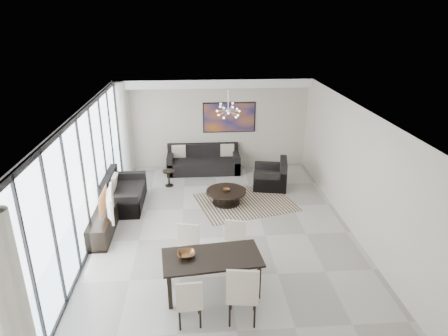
{
  "coord_description": "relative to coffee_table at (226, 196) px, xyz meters",
  "views": [
    {
      "loc": [
        -0.57,
        -7.87,
        4.83
      ],
      "look_at": [
        0.09,
        1.14,
        1.25
      ],
      "focal_mm": 32.0,
      "sensor_mm": 36.0,
      "label": 1
    }
  ],
  "objects": [
    {
      "name": "dining_chair_nw",
      "position": [
        -0.99,
        -2.81,
        0.32
      ],
      "size": [
        0.51,
        0.51,
        0.93
      ],
      "color": "beige",
      "rests_on": "floor"
    },
    {
      "name": "chandelier",
      "position": [
        0.11,
        0.78,
        2.14
      ],
      "size": [
        0.66,
        0.66,
        0.71
      ],
      "color": "silver",
      "rests_on": "room_shell"
    },
    {
      "name": "dining_chair_sw",
      "position": [
        -0.94,
        -4.42,
        0.31
      ],
      "size": [
        0.45,
        0.45,
        0.92
      ],
      "color": "beige",
      "rests_on": "floor"
    },
    {
      "name": "painting",
      "position": [
        0.31,
        2.75,
        1.44
      ],
      "size": [
        1.68,
        0.04,
        0.98
      ],
      "primitive_type": "cube",
      "color": "#B25818",
      "rests_on": "room_shell"
    },
    {
      "name": "side_table",
      "position": [
        -1.59,
        1.26,
        0.11
      ],
      "size": [
        0.35,
        0.35,
        0.48
      ],
      "color": "black",
      "rests_on": "floor"
    },
    {
      "name": "dining_table",
      "position": [
        -0.54,
        -3.56,
        0.44
      ],
      "size": [
        1.85,
        1.06,
        0.73
      ],
      "color": "black",
      "rests_on": "floor"
    },
    {
      "name": "sofa_main",
      "position": [
        -0.55,
        2.35,
        0.07
      ],
      "size": [
        2.28,
        0.93,
        0.83
      ],
      "color": "black",
      "rests_on": "floor"
    },
    {
      "name": "room_shell",
      "position": [
        0.27,
        -1.72,
        1.24
      ],
      "size": [
        6.0,
        9.0,
        2.9
      ],
      "color": "#A8A39B",
      "rests_on": "ground"
    },
    {
      "name": "bowl_coffee",
      "position": [
        -0.0,
        -0.02,
        0.19
      ],
      "size": [
        0.25,
        0.25,
        0.06
      ],
      "primitive_type": "imported",
      "rotation": [
        0.0,
        0.0,
        0.25
      ],
      "color": "brown",
      "rests_on": "coffee_table"
    },
    {
      "name": "window_wall",
      "position": [
        -3.04,
        -1.72,
        1.26
      ],
      "size": [
        0.37,
        8.95,
        2.9
      ],
      "color": "silver",
      "rests_on": "floor"
    },
    {
      "name": "armchair",
      "position": [
        1.4,
        0.99,
        0.07
      ],
      "size": [
        1.1,
        1.14,
        0.83
      ],
      "color": "black",
      "rests_on": "floor"
    },
    {
      "name": "bowl_dining",
      "position": [
        -0.99,
        -3.51,
        0.56
      ],
      "size": [
        0.34,
        0.34,
        0.08
      ],
      "primitive_type": "imported",
      "rotation": [
        0.0,
        0.0,
        0.09
      ],
      "color": "brown",
      "rests_on": "dining_table"
    },
    {
      "name": "soffit",
      "position": [
        -0.19,
        2.58,
        2.56
      ],
      "size": [
        5.98,
        0.4,
        0.26
      ],
      "primitive_type": "cube",
      "color": "white",
      "rests_on": "room_shell"
    },
    {
      "name": "coffee_table",
      "position": [
        0.0,
        0.0,
        0.0
      ],
      "size": [
        1.06,
        1.06,
        0.37
      ],
      "color": "black",
      "rests_on": "floor"
    },
    {
      "name": "loveseat",
      "position": [
        -2.74,
        0.11,
        0.08
      ],
      "size": [
        0.96,
        1.71,
        0.85
      ],
      "color": "black",
      "rests_on": "floor"
    },
    {
      "name": "dining_chair_se",
      "position": [
        -0.08,
        -4.42,
        0.44
      ],
      "size": [
        0.58,
        0.58,
        1.12
      ],
      "color": "beige",
      "rests_on": "floor"
    },
    {
      "name": "television",
      "position": [
        -2.79,
        -1.44,
        0.59
      ],
      "size": [
        0.33,
        1.04,
        0.59
      ],
      "primitive_type": "imported",
      "rotation": [
        0.0,
        0.0,
        1.76
      ],
      "color": "gray",
      "rests_on": "tv_console"
    },
    {
      "name": "rug",
      "position": [
        0.52,
        0.0,
        -0.2
      ],
      "size": [
        2.84,
        2.45,
        0.01
      ],
      "primitive_type": "cube",
      "rotation": [
        0.0,
        0.0,
        0.26
      ],
      "color": "black",
      "rests_on": "floor"
    },
    {
      "name": "dining_chair_ne",
      "position": [
        -0.04,
        -2.71,
        0.32
      ],
      "size": [
        0.51,
        0.51,
        0.92
      ],
      "color": "beige",
      "rests_on": "floor"
    },
    {
      "name": "tv_console",
      "position": [
        -2.95,
        -1.38,
        0.04
      ],
      "size": [
        0.46,
        1.63,
        0.51
      ],
      "primitive_type": "cube",
      "color": "black",
      "rests_on": "floor"
    }
  ]
}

